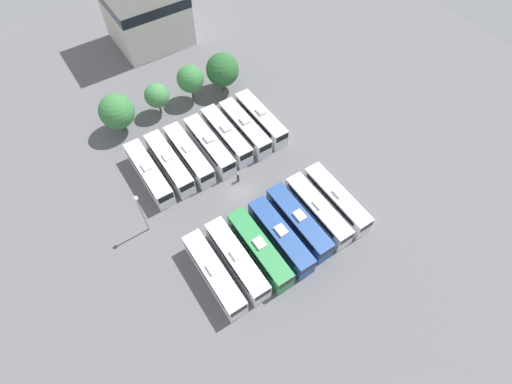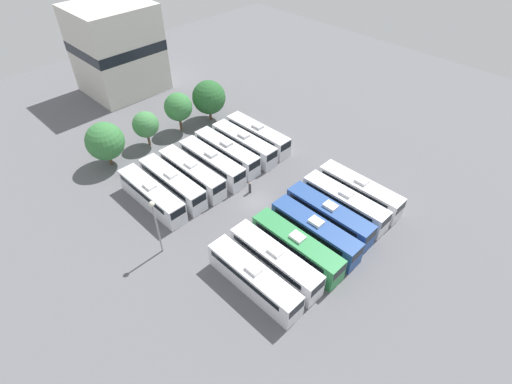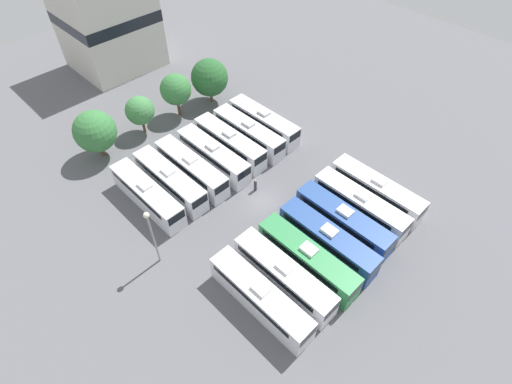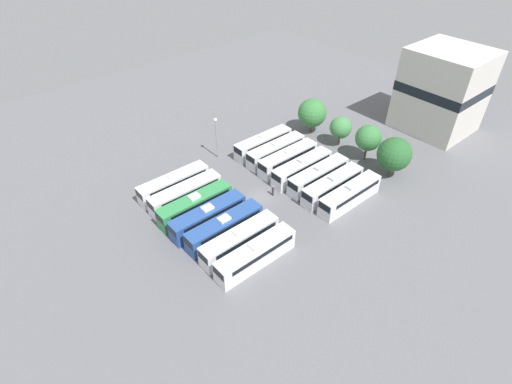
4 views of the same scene
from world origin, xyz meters
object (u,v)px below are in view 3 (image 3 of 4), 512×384
(bus_10, at_px, (213,155))
(bus_11, at_px, (230,142))
(bus_1, at_px, (284,275))
(bus_3, at_px, (327,239))
(bus_5, at_px, (360,204))
(bus_13, at_px, (264,122))
(worker_person, at_px, (255,185))
(tree_0, at_px, (95,131))
(tree_2, at_px, (176,90))
(bus_6, at_px, (376,190))
(bus_4, at_px, (343,220))
(depot_building, at_px, (107,20))
(tree_1, at_px, (140,111))
(bus_7, at_px, (147,194))
(tree_3, at_px, (210,78))
(bus_0, at_px, (260,297))
(light_pole, at_px, (151,230))
(bus_9, at_px, (191,168))
(bus_12, at_px, (248,133))
(bus_2, at_px, (307,258))
(bus_8, at_px, (170,180))

(bus_10, relative_size, bus_11, 1.00)
(bus_1, relative_size, bus_3, 1.00)
(bus_5, bearing_deg, bus_13, 80.14)
(bus_11, bearing_deg, worker_person, -108.88)
(bus_10, bearing_deg, bus_5, -70.48)
(tree_0, height_order, tree_2, tree_0)
(worker_person, relative_size, tree_2, 0.27)
(bus_6, relative_size, tree_2, 1.78)
(bus_4, relative_size, worker_person, 6.64)
(bus_4, height_order, depot_building, depot_building)
(tree_1, bearing_deg, bus_7, -121.58)
(bus_11, height_order, bus_13, same)
(tree_2, xyz_separation_m, tree_3, (5.73, -0.69, -0.19))
(worker_person, bearing_deg, tree_1, 99.33)
(bus_0, relative_size, depot_building, 0.75)
(light_pole, relative_size, depot_building, 0.50)
(bus_4, relative_size, tree_2, 1.78)
(bus_5, xyz_separation_m, bus_9, (-9.93, 18.37, 0.00))
(bus_9, distance_m, bus_12, 9.95)
(bus_2, xyz_separation_m, tree_2, (6.99, 30.92, 2.63))
(bus_5, distance_m, worker_person, 12.60)
(light_pole, bearing_deg, tree_3, 39.11)
(bus_12, bearing_deg, bus_2, -117.54)
(bus_6, relative_size, bus_10, 1.00)
(bus_4, bearing_deg, tree_1, 100.56)
(bus_11, bearing_deg, bus_8, -178.97)
(bus_10, distance_m, bus_11, 3.28)
(bus_0, relative_size, bus_2, 1.00)
(tree_0, bearing_deg, bus_2, -78.99)
(bus_3, xyz_separation_m, bus_11, (3.33, 19.17, 0.00))
(bus_5, relative_size, bus_13, 1.00)
(bus_9, relative_size, light_pole, 1.51)
(bus_10, bearing_deg, bus_4, -80.09)
(bus_7, xyz_separation_m, bus_9, (6.49, -0.06, 0.00))
(bus_4, bearing_deg, bus_0, -179.28)
(bus_8, height_order, depot_building, depot_building)
(bus_7, distance_m, tree_0, 12.05)
(bus_7, relative_size, bus_13, 1.00)
(bus_10, bearing_deg, bus_12, 1.74)
(bus_6, bearing_deg, bus_11, 109.21)
(light_pole, bearing_deg, bus_10, 27.89)
(bus_3, xyz_separation_m, tree_2, (3.69, 30.90, 2.63))
(tree_3, bearing_deg, worker_person, -115.02)
(depot_building, bearing_deg, tree_0, -125.96)
(light_pole, bearing_deg, bus_1, -57.09)
(bus_4, xyz_separation_m, depot_building, (1.85, 50.14, 6.13))
(bus_1, xyz_separation_m, bus_9, (3.10, 18.53, 0.00))
(bus_5, height_order, worker_person, bus_5)
(tree_0, bearing_deg, bus_6, -57.71)
(tree_1, bearing_deg, light_pole, -119.84)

